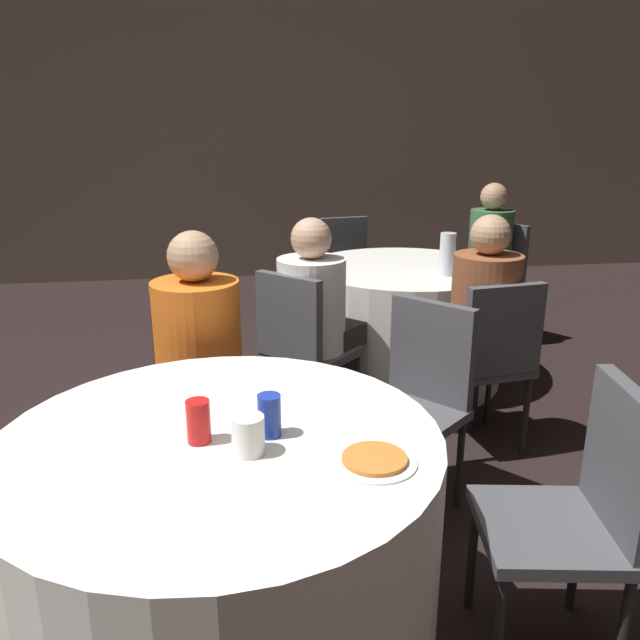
# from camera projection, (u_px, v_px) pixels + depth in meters

# --- Properties ---
(wall_back) EXTENTS (16.00, 0.06, 2.80)m
(wall_back) POSITION_uv_depth(u_px,v_px,m) (216.00, 141.00, 6.31)
(wall_back) COLOR gray
(wall_back) RESTS_ON ground_plane
(table_near) EXTENTS (1.26, 1.26, 0.72)m
(table_near) POSITION_uv_depth(u_px,v_px,m) (225.00, 545.00, 1.86)
(table_near) COLOR white
(table_near) RESTS_ON ground_plane
(table_far) EXTENTS (1.23, 1.23, 0.72)m
(table_far) POSITION_uv_depth(u_px,v_px,m) (403.00, 322.00, 3.95)
(table_far) COLOR white
(table_far) RESTS_ON ground_plane
(chair_near_east) EXTENTS (0.46, 0.46, 0.88)m
(chair_near_east) POSITION_uv_depth(u_px,v_px,m) (584.00, 501.00, 1.79)
(chair_near_east) COLOR #47474C
(chair_near_east) RESTS_ON ground_plane
(chair_near_north) EXTENTS (0.44, 0.44, 0.88)m
(chair_near_north) POSITION_uv_depth(u_px,v_px,m) (199.00, 367.00, 2.77)
(chair_near_north) COLOR #47474C
(chair_near_north) RESTS_ON ground_plane
(chair_near_northeast) EXTENTS (0.56, 0.56, 0.88)m
(chair_near_northeast) POSITION_uv_depth(u_px,v_px,m) (418.00, 388.00, 2.56)
(chair_near_northeast) COLOR #47474C
(chair_near_northeast) RESTS_ON ground_plane
(chair_far_southwest) EXTENTS (0.57, 0.57, 0.88)m
(chair_far_southwest) POSITION_uv_depth(u_px,v_px,m) (300.00, 340.00, 3.13)
(chair_far_southwest) COLOR #47474C
(chair_far_southwest) RESTS_ON ground_plane
(chair_far_south) EXTENTS (0.45, 0.45, 0.88)m
(chair_far_south) POSITION_uv_depth(u_px,v_px,m) (491.00, 352.00, 2.96)
(chair_far_south) COLOR #47474C
(chair_far_south) RESTS_ON ground_plane
(chair_far_northeast) EXTENTS (0.56, 0.56, 0.88)m
(chair_far_northeast) POSITION_uv_depth(u_px,v_px,m) (495.00, 272.00, 4.57)
(chair_far_northeast) COLOR #47474C
(chair_far_northeast) RESTS_ON ground_plane
(chair_far_north) EXTENTS (0.46, 0.46, 0.88)m
(chair_far_north) POSITION_uv_depth(u_px,v_px,m) (347.00, 264.00, 4.84)
(chair_far_north) COLOR #47474C
(chair_far_north) RESTS_ON ground_plane
(person_floral_shirt) EXTENTS (0.35, 0.50, 1.17)m
(person_floral_shirt) POSITION_uv_depth(u_px,v_px,m) (475.00, 330.00, 3.09)
(person_floral_shirt) COLOR black
(person_floral_shirt) RESTS_ON ground_plane
(person_green_jacket) EXTENTS (0.46, 0.42, 1.18)m
(person_green_jacket) POSITION_uv_depth(u_px,v_px,m) (482.00, 268.00, 4.45)
(person_green_jacket) COLOR black
(person_green_jacket) RESTS_ON ground_plane
(person_white_shirt) EXTENTS (0.48, 0.48, 1.13)m
(person_white_shirt) POSITION_uv_depth(u_px,v_px,m) (320.00, 323.00, 3.23)
(person_white_shirt) COLOR #282828
(person_white_shirt) RESTS_ON ground_plane
(person_orange_shirt) EXTENTS (0.38, 0.52, 1.15)m
(person_orange_shirt) POSITION_uv_depth(u_px,v_px,m) (200.00, 365.00, 2.61)
(person_orange_shirt) COLOR #33384C
(person_orange_shirt) RESTS_ON ground_plane
(pizza_plate_near) EXTENTS (0.22, 0.22, 0.02)m
(pizza_plate_near) POSITION_uv_depth(u_px,v_px,m) (375.00, 460.00, 1.61)
(pizza_plate_near) COLOR white
(pizza_plate_near) RESTS_ON table_near
(soda_can_red) EXTENTS (0.07, 0.07, 0.12)m
(soda_can_red) POSITION_uv_depth(u_px,v_px,m) (198.00, 421.00, 1.70)
(soda_can_red) COLOR red
(soda_can_red) RESTS_ON table_near
(soda_can_blue) EXTENTS (0.07, 0.07, 0.12)m
(soda_can_blue) POSITION_uv_depth(u_px,v_px,m) (269.00, 415.00, 1.73)
(soda_can_blue) COLOR #1E38A5
(soda_can_blue) RESTS_ON table_near
(cup_near) EXTENTS (0.09, 0.09, 0.11)m
(cup_near) POSITION_uv_depth(u_px,v_px,m) (248.00, 435.00, 1.64)
(cup_near) COLOR white
(cup_near) RESTS_ON table_near
(bottle_far) EXTENTS (0.09, 0.09, 0.25)m
(bottle_far) POSITION_uv_depth(u_px,v_px,m) (447.00, 254.00, 3.57)
(bottle_far) COLOR silver
(bottle_far) RESTS_ON table_far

